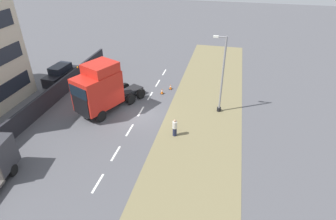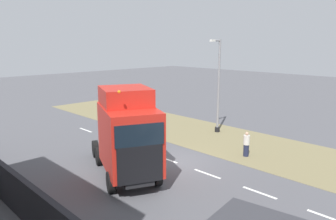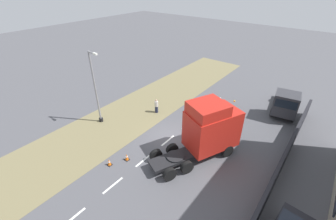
# 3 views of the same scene
# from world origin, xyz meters

# --- Properties ---
(ground_plane) EXTENTS (120.00, 120.00, 0.00)m
(ground_plane) POSITION_xyz_m (0.00, 0.00, 0.00)
(ground_plane) COLOR #515156
(ground_plane) RESTS_ON ground
(grass_verge) EXTENTS (7.00, 44.00, 0.01)m
(grass_verge) POSITION_xyz_m (-6.00, 0.00, 0.01)
(grass_verge) COLOR olive
(grass_verge) RESTS_ON ground
(lane_markings) EXTENTS (0.16, 21.00, 0.00)m
(lane_markings) POSITION_xyz_m (0.00, -0.70, 0.00)
(lane_markings) COLOR white
(lane_markings) RESTS_ON ground
(boundary_wall) EXTENTS (0.25, 24.00, 1.80)m
(boundary_wall) POSITION_xyz_m (9.00, 0.00, 0.90)
(boundary_wall) COLOR #232328
(boundary_wall) RESTS_ON ground
(lorry_cab) EXTENTS (5.20, 7.58, 4.95)m
(lorry_cab) POSITION_xyz_m (3.53, 0.10, 2.42)
(lorry_cab) COLOR black
(lorry_cab) RESTS_ON ground
(flatbed_truck) EXTENTS (3.20, 6.38, 2.85)m
(flatbed_truck) POSITION_xyz_m (7.04, 10.04, 1.50)
(flatbed_truck) COLOR #333338
(flatbed_truck) RESTS_ON ground
(lamp_post) EXTENTS (1.32, 0.39, 7.30)m
(lamp_post) POSITION_xyz_m (-7.25, -2.43, 3.30)
(lamp_post) COLOR black
(lamp_post) RESTS_ON ground
(pedestrian) EXTENTS (0.39, 0.39, 1.59)m
(pedestrian) POSITION_xyz_m (-3.97, 2.39, 0.77)
(pedestrian) COLOR #1E233D
(pedestrian) RESTS_ON ground
(traffic_cone_lead) EXTENTS (0.36, 0.36, 0.58)m
(traffic_cone_lead) POSITION_xyz_m (-1.12, -4.68, 0.28)
(traffic_cone_lead) COLOR black
(traffic_cone_lead) RESTS_ON ground
(traffic_cone_trailing) EXTENTS (0.36, 0.36, 0.58)m
(traffic_cone_trailing) POSITION_xyz_m (-1.77, -5.93, 0.28)
(traffic_cone_trailing) COLOR black
(traffic_cone_trailing) RESTS_ON ground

